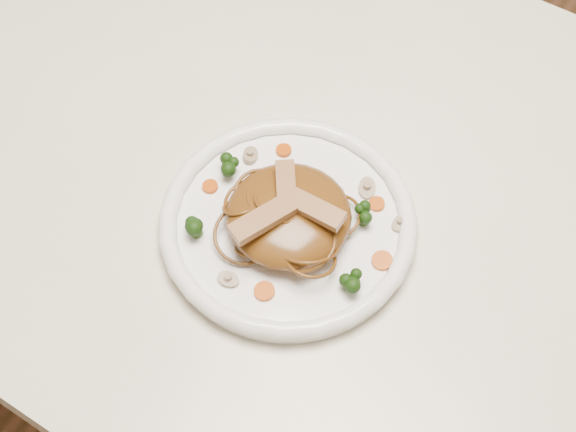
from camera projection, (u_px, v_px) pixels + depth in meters
The scene contains 20 objects.
ground at pixel (320, 410), 1.61m from camera, with size 4.00×4.00×0.00m, color #4B321A.
table at pixel (337, 230), 1.06m from camera, with size 1.20×0.80×0.75m.
plate at pixel (288, 227), 0.94m from camera, with size 0.28×0.28×0.02m, color white.
noodle_mound at pixel (289, 215), 0.91m from camera, with size 0.13×0.13×0.04m, color #5C3311.
chicken_a at pixel (313, 208), 0.88m from camera, with size 0.07×0.02×0.01m, color #A9764F.
chicken_b at pixel (286, 186), 0.90m from camera, with size 0.06×0.02×0.01m, color #A9764F.
chicken_c at pixel (263, 219), 0.87m from camera, with size 0.07×0.02×0.01m, color #A9764F.
broccoli_0 at pixel (364, 213), 0.92m from camera, with size 0.03×0.03×0.03m, color #15340A, non-canonical shape.
broccoli_1 at pixel (227, 165), 0.95m from camera, with size 0.03×0.03×0.03m, color #15340A, non-canonical shape.
broccoli_2 at pixel (196, 227), 0.91m from camera, with size 0.02×0.02×0.03m, color #15340A, non-canonical shape.
broccoli_3 at pixel (352, 279), 0.87m from camera, with size 0.03×0.03×0.03m, color #15340A, non-canonical shape.
carrot_0 at pixel (377, 204), 0.94m from camera, with size 0.02×0.02×0.01m, color #C54907.
carrot_1 at pixel (210, 186), 0.95m from camera, with size 0.02×0.02×0.01m, color #C54907.
carrot_2 at pixel (382, 261), 0.90m from camera, with size 0.02×0.02×0.01m, color #C54907.
carrot_3 at pixel (284, 150), 0.98m from camera, with size 0.02×0.02×0.01m, color #C54907.
carrot_4 at pixel (264, 291), 0.88m from camera, with size 0.02×0.02×0.01m, color #C54907.
mushroom_0 at pixel (228, 279), 0.89m from camera, with size 0.02×0.02×0.01m, color tan.
mushroom_1 at pixel (400, 223), 0.93m from camera, with size 0.02×0.02×0.01m, color tan.
mushroom_2 at pixel (250, 155), 0.98m from camera, with size 0.02×0.02×0.01m, color tan.
mushroom_3 at pixel (367, 188), 0.95m from camera, with size 0.03×0.03×0.01m, color tan.
Camera 1 is at (0.25, -0.50, 1.55)m, focal length 53.24 mm.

